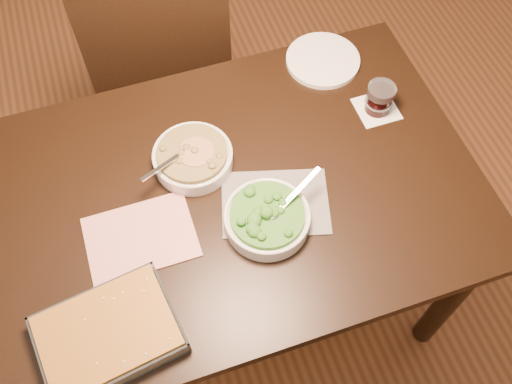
{
  "coord_description": "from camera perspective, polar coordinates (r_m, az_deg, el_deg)",
  "views": [
    {
      "loc": [
        -0.16,
        -0.78,
        2.06
      ],
      "look_at": [
        0.08,
        -0.06,
        0.8
      ],
      "focal_mm": 40.0,
      "sensor_mm": 36.0,
      "label": 1
    }
  ],
  "objects": [
    {
      "name": "baking_dish",
      "position": [
        1.38,
        -14.55,
        -13.61
      ],
      "size": [
        0.34,
        0.27,
        0.06
      ],
      "rotation": [
        0.0,
        0.0,
        0.14
      ],
      "color": "silver",
      "rests_on": "table"
    },
    {
      "name": "chair_far",
      "position": [
        2.13,
        -9.43,
        13.13
      ],
      "size": [
        0.53,
        0.53,
        1.0
      ],
      "rotation": [
        0.0,
        0.0,
        3.0
      ],
      "color": "black",
      "rests_on": "ground"
    },
    {
      "name": "stew_bowl",
      "position": [
        1.56,
        -6.34,
        3.49
      ],
      "size": [
        0.23,
        0.22,
        0.08
      ],
      "color": "silver",
      "rests_on": "table"
    },
    {
      "name": "ground",
      "position": [
        2.21,
        -2.5,
        -10.11
      ],
      "size": [
        4.0,
        4.0,
        0.0
      ],
      "primitive_type": "plane",
      "color": "#4D2816",
      "rests_on": "ground"
    },
    {
      "name": "dinner_plate",
      "position": [
        1.82,
        6.7,
        12.96
      ],
      "size": [
        0.23,
        0.23,
        0.02
      ],
      "primitive_type": "cylinder",
      "color": "white",
      "rests_on": "table"
    },
    {
      "name": "magazine_b",
      "position": [
        1.51,
        1.93,
        -1.08
      ],
      "size": [
        0.33,
        0.27,
        0.01
      ],
      "primitive_type": "cube",
      "rotation": [
        0.0,
        0.0,
        -0.28
      ],
      "color": "#26262E",
      "rests_on": "table"
    },
    {
      "name": "broccoli_bowl",
      "position": [
        1.46,
        1.12,
        -2.62
      ],
      "size": [
        0.24,
        0.22,
        0.09
      ],
      "color": "silver",
      "rests_on": "table"
    },
    {
      "name": "magazine_a",
      "position": [
        1.49,
        -11.47,
        -4.45
      ],
      "size": [
        0.28,
        0.2,
        0.01
      ],
      "primitive_type": "cube",
      "rotation": [
        0.0,
        0.0,
        -0.0
      ],
      "color": "#BB3536",
      "rests_on": "table"
    },
    {
      "name": "wine_tumbler",
      "position": [
        1.69,
        12.26,
        9.17
      ],
      "size": [
        0.08,
        0.08,
        0.09
      ],
      "color": "black",
      "rests_on": "coaster"
    },
    {
      "name": "table",
      "position": [
        1.61,
        -3.37,
        -1.77
      ],
      "size": [
        1.4,
        0.9,
        0.75
      ],
      "color": "black",
      "rests_on": "ground"
    },
    {
      "name": "coaster",
      "position": [
        1.73,
        11.96,
        8.13
      ],
      "size": [
        0.12,
        0.12,
        0.0
      ],
      "primitive_type": "cube",
      "color": "white",
      "rests_on": "table"
    }
  ]
}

